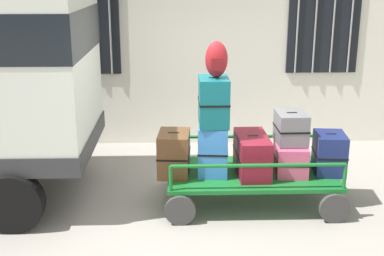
# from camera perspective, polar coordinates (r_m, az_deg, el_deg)

# --- Properties ---
(ground_plane) EXTENTS (40.00, 40.00, 0.00)m
(ground_plane) POSITION_cam_1_polar(r_m,az_deg,el_deg) (6.78, 0.71, -8.36)
(ground_plane) COLOR gray
(luggage_cart) EXTENTS (2.22, 1.30, 0.42)m
(luggage_cart) POSITION_cam_1_polar(r_m,az_deg,el_deg) (6.73, 6.53, -5.39)
(luggage_cart) COLOR #146023
(luggage_cart) RESTS_ON ground
(cart_railing) EXTENTS (2.11, 1.16, 0.32)m
(cart_railing) POSITION_cam_1_polar(r_m,az_deg,el_deg) (6.62, 6.63, -2.69)
(cart_railing) COLOR #146023
(cart_railing) RESTS_ON luggage_cart
(suitcase_left_bottom) EXTENTS (0.43, 0.58, 0.55)m
(suitcase_left_bottom) POSITION_cam_1_polar(r_m,az_deg,el_deg) (6.52, -2.01, -2.83)
(suitcase_left_bottom) COLOR brown
(suitcase_left_bottom) RESTS_ON luggage_cart
(suitcase_midleft_bottom) EXTENTS (0.42, 0.51, 0.64)m
(suitcase_midleft_bottom) POSITION_cam_1_polar(r_m,az_deg,el_deg) (6.52, 2.35, -2.41)
(suitcase_midleft_bottom) COLOR #3372C6
(suitcase_midleft_bottom) RESTS_ON luggage_cart
(suitcase_midleft_middle) EXTENTS (0.37, 0.51, 0.60)m
(suitcase_midleft_middle) POSITION_cam_1_polar(r_m,az_deg,el_deg) (6.35, 2.41, 2.95)
(suitcase_midleft_middle) COLOR #0F5960
(suitcase_midleft_middle) RESTS_ON suitcase_midleft_bottom
(suitcase_center_bottom) EXTENTS (0.41, 0.81, 0.51)m
(suitcase_center_bottom) POSITION_cam_1_polar(r_m,az_deg,el_deg) (6.59, 6.67, -2.93)
(suitcase_center_bottom) COLOR maroon
(suitcase_center_bottom) RESTS_ON luggage_cart
(suitcase_midright_bottom) EXTENTS (0.43, 0.59, 0.39)m
(suitcase_midright_bottom) POSITION_cam_1_polar(r_m,az_deg,el_deg) (6.70, 10.86, -3.35)
(suitcase_midright_bottom) COLOR #CC4C72
(suitcase_midright_bottom) RESTS_ON luggage_cart
(suitcase_midright_middle) EXTENTS (0.38, 0.49, 0.40)m
(suitcase_midright_middle) POSITION_cam_1_polar(r_m,az_deg,el_deg) (6.64, 10.92, 0.03)
(suitcase_midright_middle) COLOR slate
(suitcase_midright_middle) RESTS_ON suitcase_midright_bottom
(suitcase_right_bottom) EXTENTS (0.43, 0.53, 0.52)m
(suitcase_right_bottom) POSITION_cam_1_polar(r_m,az_deg,el_deg) (6.80, 14.98, -2.70)
(suitcase_right_bottom) COLOR navy
(suitcase_right_bottom) RESTS_ON luggage_cart
(backpack) EXTENTS (0.27, 0.22, 0.44)m
(backpack) POSITION_cam_1_polar(r_m,az_deg,el_deg) (6.23, 2.73, 7.59)
(backpack) COLOR maroon
(backpack) RESTS_ON suitcase_midleft_middle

